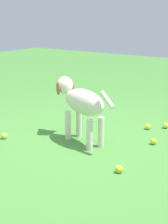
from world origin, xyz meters
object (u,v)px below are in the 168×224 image
(tennis_ball_3, at_px, (119,169))
(tennis_ball_0, at_px, (148,127))
(tennis_ball_2, at_px, (166,126))
(tennis_ball_1, at_px, (4,136))
(dog, at_px, (81,102))
(tennis_ball_4, at_px, (154,141))

(tennis_ball_3, bearing_deg, tennis_ball_0, 103.83)
(tennis_ball_2, bearing_deg, tennis_ball_1, -133.87)
(tennis_ball_1, xyz_separation_m, tennis_ball_3, (1.40, 0.00, 0.00))
(tennis_ball_1, bearing_deg, tennis_ball_3, 0.19)
(dog, bearing_deg, tennis_ball_3, 167.28)
(tennis_ball_0, height_order, tennis_ball_3, same)
(tennis_ball_1, xyz_separation_m, tennis_ball_2, (1.27, 1.32, 0.00))
(tennis_ball_2, height_order, tennis_ball_4, same)
(tennis_ball_4, bearing_deg, tennis_ball_3, -87.34)
(tennis_ball_1, height_order, tennis_ball_4, same)
(tennis_ball_0, relative_size, tennis_ball_1, 1.00)
(dog, relative_size, tennis_ball_1, 13.84)
(dog, height_order, tennis_ball_0, dog)
(tennis_ball_0, bearing_deg, tennis_ball_2, 45.77)
(tennis_ball_0, xyz_separation_m, tennis_ball_4, (0.25, -0.39, 0.00))
(tennis_ball_2, distance_m, tennis_ball_4, 0.56)
(dog, height_order, tennis_ball_2, dog)
(tennis_ball_1, bearing_deg, tennis_ball_4, 29.39)
(dog, xyz_separation_m, tennis_ball_4, (0.66, 0.35, -0.39))
(tennis_ball_2, xyz_separation_m, tennis_ball_4, (0.10, -0.55, 0.00))
(dog, relative_size, tennis_ball_4, 13.84)
(tennis_ball_0, height_order, tennis_ball_4, same)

